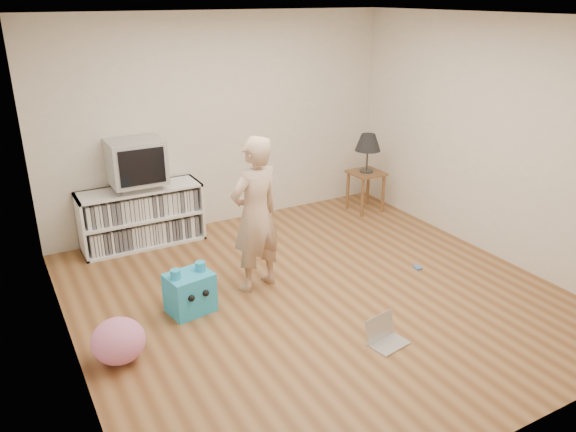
# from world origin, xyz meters

# --- Properties ---
(ground) EXTENTS (4.50, 4.50, 0.00)m
(ground) POSITION_xyz_m (0.00, 0.00, 0.00)
(ground) COLOR brown
(ground) RESTS_ON ground
(walls) EXTENTS (4.52, 4.52, 2.60)m
(walls) POSITION_xyz_m (0.00, 0.00, 1.30)
(walls) COLOR beige
(walls) RESTS_ON ground
(ceiling) EXTENTS (4.50, 4.50, 0.01)m
(ceiling) POSITION_xyz_m (0.00, 0.00, 2.60)
(ceiling) COLOR white
(ceiling) RESTS_ON walls
(media_unit) EXTENTS (1.40, 0.45, 0.70)m
(media_unit) POSITION_xyz_m (-1.15, 2.04, 0.35)
(media_unit) COLOR white
(media_unit) RESTS_ON ground
(dvd_deck) EXTENTS (0.45, 0.35, 0.07)m
(dvd_deck) POSITION_xyz_m (-1.15, 2.02, 0.73)
(dvd_deck) COLOR gray
(dvd_deck) RESTS_ON media_unit
(crt_tv) EXTENTS (0.60, 0.53, 0.50)m
(crt_tv) POSITION_xyz_m (-1.15, 2.02, 1.02)
(crt_tv) COLOR #A0A0A5
(crt_tv) RESTS_ON dvd_deck
(side_table) EXTENTS (0.42, 0.42, 0.55)m
(side_table) POSITION_xyz_m (1.81, 1.65, 0.42)
(side_table) COLOR brown
(side_table) RESTS_ON ground
(table_lamp) EXTENTS (0.34, 0.34, 0.52)m
(table_lamp) POSITION_xyz_m (1.81, 1.65, 0.94)
(table_lamp) COLOR #333333
(table_lamp) RESTS_ON side_table
(person) EXTENTS (0.65, 0.50, 1.56)m
(person) POSITION_xyz_m (-0.43, 0.43, 0.78)
(person) COLOR #CCA68B
(person) RESTS_ON ground
(laptop) EXTENTS (0.36, 0.31, 0.22)m
(laptop) POSITION_xyz_m (0.08, -0.97, 0.06)
(laptop) COLOR silver
(laptop) RESTS_ON ground
(playing_cards) EXTENTS (0.08, 0.10, 0.02)m
(playing_cards) POSITION_xyz_m (1.26, -0.06, 0.01)
(playing_cards) COLOR #476BBF
(playing_cards) RESTS_ON ground
(plush_blue) EXTENTS (0.45, 0.40, 0.47)m
(plush_blue) POSITION_xyz_m (-1.18, 0.31, 0.20)
(plush_blue) COLOR #23A3DB
(plush_blue) RESTS_ON ground
(plush_pink) EXTENTS (0.45, 0.45, 0.37)m
(plush_pink) POSITION_xyz_m (-1.95, -0.14, 0.18)
(plush_pink) COLOR pink
(plush_pink) RESTS_ON ground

